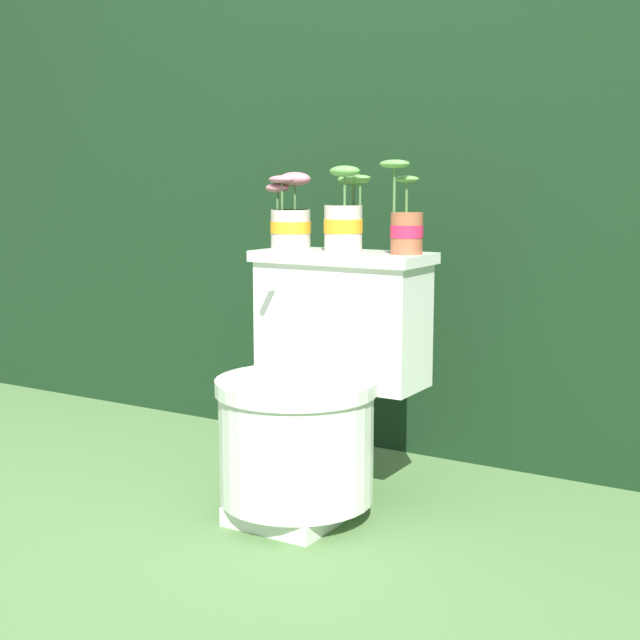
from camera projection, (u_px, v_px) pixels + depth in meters
The scene contains 6 objects.
ground_plane at pixel (290, 512), 2.35m from camera, with size 12.00×12.00×0.00m, color #4C703D.
hedge_backdrop at pixel (450, 189), 3.09m from camera, with size 4.36×0.79×1.68m.
toilet at pixel (314, 394), 2.35m from camera, with size 0.48×0.55×0.67m.
potted_plant_left at pixel (290, 219), 2.51m from camera, with size 0.13×0.12×0.21m.
potted_plant_midleft at pixel (345, 218), 2.41m from camera, with size 0.12×0.14×0.23m.
potted_plant_middle at pixel (406, 223), 2.32m from camera, with size 0.11×0.10×0.24m.
Camera 1 is at (1.23, -1.88, 0.86)m, focal length 50.00 mm.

